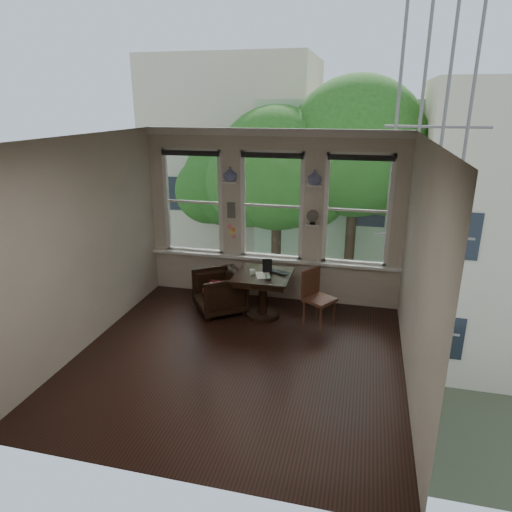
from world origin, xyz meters
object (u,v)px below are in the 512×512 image
(side_chair_right, at_px, (319,299))
(armchair_left, at_px, (219,292))
(mug, at_px, (252,272))
(laptop, at_px, (276,273))
(table, at_px, (263,295))

(side_chair_right, bearing_deg, armchair_left, 118.08)
(armchair_left, bearing_deg, mug, 47.49)
(side_chair_right, xyz_separation_m, mug, (-1.11, 0.06, 0.33))
(armchair_left, distance_m, laptop, 1.05)
(table, distance_m, laptop, 0.45)
(table, xyz_separation_m, side_chair_right, (0.94, -0.12, 0.09))
(table, xyz_separation_m, laptop, (0.21, 0.08, 0.39))
(side_chair_right, height_order, laptop, side_chair_right)
(side_chair_right, bearing_deg, mug, 119.09)
(armchair_left, bearing_deg, side_chair_right, 49.38)
(table, height_order, side_chair_right, side_chair_right)
(table, relative_size, mug, 9.79)
(armchair_left, xyz_separation_m, laptop, (0.97, 0.08, 0.40))
(laptop, xyz_separation_m, mug, (-0.38, -0.14, 0.03))
(laptop, relative_size, mug, 3.71)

